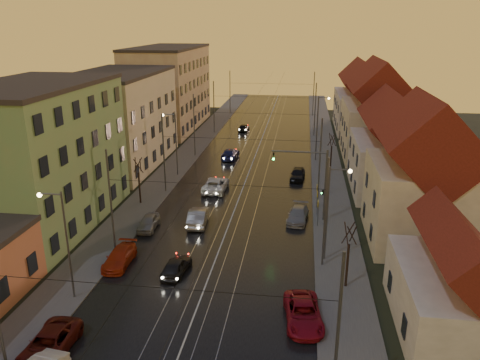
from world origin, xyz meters
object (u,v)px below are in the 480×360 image
at_px(driving_car_4, 244,128).
at_px(parked_right_0, 303,313).
at_px(street_lamp_0, 62,235).
at_px(driving_car_1, 198,217).
at_px(street_lamp_2, 174,138).
at_px(parked_left_3, 149,222).
at_px(parked_left_1, 49,344).
at_px(street_lamp_3, 320,117).
at_px(parked_right_1, 298,215).
at_px(traffic_light_mast, 315,176).
at_px(driving_car_3, 230,154).
at_px(street_lamp_1, 332,205).
at_px(parked_left_2, 120,257).
at_px(driving_car_0, 176,266).
at_px(parked_right_2, 298,174).
at_px(driving_car_2, 216,185).

height_order(driving_car_4, parked_right_0, parked_right_0).
relative_size(street_lamp_0, driving_car_1, 1.69).
relative_size(street_lamp_2, parked_left_3, 2.11).
xyz_separation_m(driving_car_1, parked_left_3, (-4.37, -1.64, -0.13)).
height_order(parked_left_1, parked_left_3, parked_left_1).
height_order(street_lamp_3, driving_car_1, street_lamp_3).
distance_m(driving_car_4, parked_right_1, 39.89).
distance_m(traffic_light_mast, parked_right_1, 4.22).
bearing_deg(parked_left_1, driving_car_3, 84.03).
distance_m(street_lamp_1, parked_right_1, 9.19).
relative_size(street_lamp_1, parked_right_0, 1.62).
distance_m(street_lamp_2, parked_left_2, 23.34).
distance_m(parked_left_2, parked_left_3, 6.92).
height_order(traffic_light_mast, parked_right_1, traffic_light_mast).
bearing_deg(street_lamp_1, traffic_light_mast, 97.91).
distance_m(street_lamp_2, parked_right_0, 33.17).
height_order(street_lamp_2, driving_car_3, street_lamp_2).
bearing_deg(driving_car_0, street_lamp_2, -68.77).
relative_size(traffic_light_mast, driving_car_0, 1.87).
bearing_deg(parked_right_2, driving_car_1, -117.35).
height_order(driving_car_1, driving_car_3, driving_car_1).
height_order(street_lamp_1, street_lamp_2, same).
bearing_deg(street_lamp_0, parked_left_3, 81.58).
bearing_deg(street_lamp_0, street_lamp_1, 23.72).
bearing_deg(traffic_light_mast, street_lamp_2, 144.93).
height_order(street_lamp_0, driving_car_0, street_lamp_0).
height_order(parked_left_2, parked_right_0, parked_right_0).
xyz_separation_m(street_lamp_3, parked_right_2, (-2.85, -15.52, -4.18)).
bearing_deg(driving_car_3, parked_left_3, 83.52).
bearing_deg(driving_car_2, parked_left_3, 69.85).
distance_m(driving_car_3, parked_left_1, 42.49).
bearing_deg(parked_right_2, driving_car_2, -145.59).
height_order(parked_left_2, parked_left_3, parked_left_3).
bearing_deg(driving_car_4, parked_left_2, 90.07).
bearing_deg(driving_car_1, street_lamp_2, -71.72).
bearing_deg(parked_left_1, parked_left_2, 89.29).
relative_size(driving_car_1, driving_car_3, 0.96).
bearing_deg(street_lamp_3, driving_car_2, -120.14).
bearing_deg(street_lamp_0, parked_right_0, -2.17).
height_order(street_lamp_2, driving_car_2, street_lamp_2).
bearing_deg(parked_right_0, parked_right_2, 85.01).
bearing_deg(parked_left_2, parked_right_2, 58.49).
distance_m(street_lamp_1, parked_right_0, 9.78).
xyz_separation_m(street_lamp_1, driving_car_0, (-11.69, -3.69, -4.23)).
height_order(street_lamp_3, traffic_light_mast, street_lamp_3).
relative_size(street_lamp_1, driving_car_4, 2.09).
distance_m(street_lamp_2, driving_car_3, 11.13).
bearing_deg(parked_right_1, driving_car_3, 121.75).
bearing_deg(parked_right_2, street_lamp_3, 84.09).
bearing_deg(street_lamp_3, parked_right_1, -95.24).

